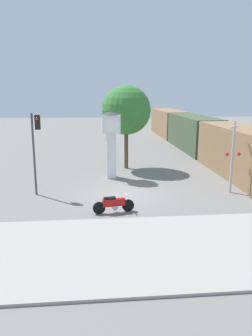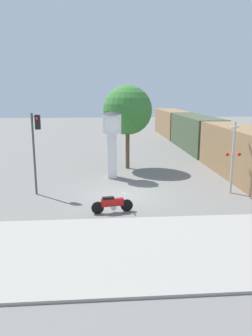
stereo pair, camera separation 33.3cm
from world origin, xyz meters
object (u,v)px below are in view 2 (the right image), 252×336
at_px(freight_train, 196,133).
at_px(clock_tower, 112,134).
at_px(traffic_light, 36,140).
at_px(street_tree, 128,110).
at_px(railroad_crossing_signal, 233,155).
at_px(motorcycle, 112,204).

bearing_deg(freight_train, clock_tower, -129.60).
bearing_deg(traffic_light, freight_train, 47.07).
bearing_deg(traffic_light, clock_tower, 38.59).
xyz_separation_m(freight_train, traffic_light, (-13.40, -14.40, 1.47)).
bearing_deg(street_tree, railroad_crossing_signal, -51.63).
bearing_deg(street_tree, freight_train, 46.49).
height_order(motorcycle, traffic_light, traffic_light).
relative_size(clock_tower, street_tree, 0.72).
height_order(clock_tower, street_tree, street_tree).
bearing_deg(clock_tower, traffic_light, -141.41).
bearing_deg(freight_train, traffic_light, -132.93).
bearing_deg(railroad_crossing_signal, clock_tower, 148.61).
height_order(traffic_light, street_tree, street_tree).
distance_m(motorcycle, railroad_crossing_signal, 7.73).
relative_size(freight_train, street_tree, 5.41).
bearing_deg(railroad_crossing_signal, freight_train, 81.46).
xyz_separation_m(railroad_crossing_signal, street_tree, (-5.47, 6.91, 2.17)).
xyz_separation_m(freight_train, street_tree, (-7.73, -8.14, 2.74)).
xyz_separation_m(motorcycle, railroad_crossing_signal, (7.02, 2.66, 1.84)).
relative_size(motorcycle, street_tree, 0.33).
bearing_deg(traffic_light, street_tree, 47.84).
bearing_deg(street_tree, traffic_light, -132.16).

